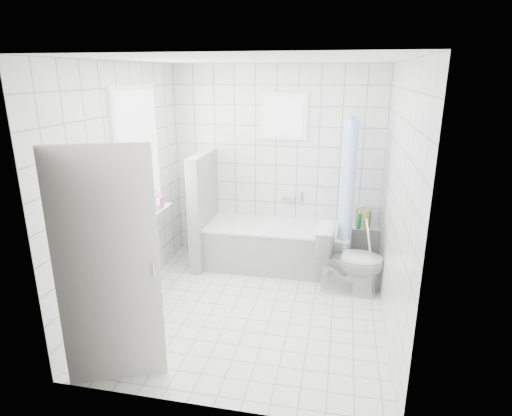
# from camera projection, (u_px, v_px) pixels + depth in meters

# --- Properties ---
(ground) EXTENTS (3.00, 3.00, 0.00)m
(ground) POSITION_uv_depth(u_px,v_px,m) (253.00, 308.00, 4.72)
(ground) COLOR white
(ground) RESTS_ON ground
(ceiling) EXTENTS (3.00, 3.00, 0.00)m
(ceiling) POSITION_uv_depth(u_px,v_px,m) (252.00, 59.00, 3.94)
(ceiling) COLOR white
(ceiling) RESTS_ON ground
(wall_back) EXTENTS (2.80, 0.02, 2.60)m
(wall_back) POSITION_uv_depth(u_px,v_px,m) (276.00, 165.00, 5.73)
(wall_back) COLOR white
(wall_back) RESTS_ON ground
(wall_front) EXTENTS (2.80, 0.02, 2.60)m
(wall_front) POSITION_uv_depth(u_px,v_px,m) (207.00, 253.00, 2.93)
(wall_front) COLOR white
(wall_front) RESTS_ON ground
(wall_left) EXTENTS (0.02, 3.00, 2.60)m
(wall_left) POSITION_uv_depth(u_px,v_px,m) (126.00, 188.00, 4.60)
(wall_left) COLOR white
(wall_left) RESTS_ON ground
(wall_right) EXTENTS (0.02, 3.00, 2.60)m
(wall_right) POSITION_uv_depth(u_px,v_px,m) (396.00, 203.00, 4.06)
(wall_right) COLOR white
(wall_right) RESTS_ON ground
(window_left) EXTENTS (0.01, 0.90, 1.40)m
(window_left) POSITION_uv_depth(u_px,v_px,m) (140.00, 155.00, 4.78)
(window_left) COLOR white
(window_left) RESTS_ON wall_left
(window_back) EXTENTS (0.50, 0.01, 0.50)m
(window_back) POSITION_uv_depth(u_px,v_px,m) (284.00, 116.00, 5.48)
(window_back) COLOR white
(window_back) RESTS_ON wall_back
(window_sill) EXTENTS (0.18, 1.02, 0.08)m
(window_sill) POSITION_uv_depth(u_px,v_px,m) (149.00, 218.00, 5.00)
(window_sill) COLOR white
(window_sill) RESTS_ON wall_left
(door) EXTENTS (0.76, 0.34, 2.00)m
(door) POSITION_uv_depth(u_px,v_px,m) (108.00, 271.00, 3.35)
(door) COLOR silver
(door) RESTS_ON ground
(bathtub) EXTENTS (1.84, 0.77, 0.58)m
(bathtub) POSITION_uv_depth(u_px,v_px,m) (277.00, 246.00, 5.67)
(bathtub) COLOR white
(bathtub) RESTS_ON ground
(partition_wall) EXTENTS (0.15, 0.85, 1.50)m
(partition_wall) POSITION_uv_depth(u_px,v_px,m) (204.00, 210.00, 5.67)
(partition_wall) COLOR white
(partition_wall) RESTS_ON ground
(tiled_ledge) EXTENTS (0.40, 0.24, 0.55)m
(tiled_ledge) POSITION_uv_depth(u_px,v_px,m) (362.00, 246.00, 5.70)
(tiled_ledge) COLOR white
(tiled_ledge) RESTS_ON ground
(toilet) EXTENTS (0.81, 0.50, 0.80)m
(toilet) POSITION_uv_depth(u_px,v_px,m) (350.00, 260.00, 4.99)
(toilet) COLOR white
(toilet) RESTS_ON ground
(curtain_rod) EXTENTS (0.02, 0.80, 0.02)m
(curtain_rod) POSITION_uv_depth(u_px,v_px,m) (352.00, 116.00, 4.97)
(curtain_rod) COLOR silver
(curtain_rod) RESTS_ON wall_back
(shower_curtain) EXTENTS (0.14, 0.48, 1.78)m
(shower_curtain) POSITION_uv_depth(u_px,v_px,m) (347.00, 194.00, 5.12)
(shower_curtain) COLOR #559EFB
(shower_curtain) RESTS_ON curtain_rod
(tub_faucet) EXTENTS (0.18, 0.06, 0.06)m
(tub_faucet) POSITION_uv_depth(u_px,v_px,m) (289.00, 199.00, 5.80)
(tub_faucet) COLOR silver
(tub_faucet) RESTS_ON wall_back
(sill_bottles) EXTENTS (0.18, 0.79, 0.32)m
(sill_bottles) POSITION_uv_depth(u_px,v_px,m) (145.00, 207.00, 4.85)
(sill_bottles) COLOR #37C6F7
(sill_bottles) RESTS_ON window_sill
(ledge_bottles) EXTENTS (0.19, 0.19, 0.26)m
(ledge_bottles) POSITION_uv_depth(u_px,v_px,m) (363.00, 219.00, 5.56)
(ledge_bottles) COLOR yellow
(ledge_bottles) RESTS_ON tiled_ledge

